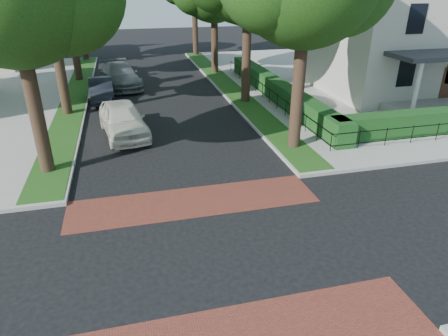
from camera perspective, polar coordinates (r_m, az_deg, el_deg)
The scene contains 11 objects.
ground at distance 12.08m, azimuth -1.60°, elevation -12.30°, with size 120.00×120.00×0.00m, color black.
sidewalk_ne at distance 36.30m, azimuth 23.23°, elevation 11.85°, with size 30.00×30.00×0.15m, color gray.
crosswalk_far at distance 14.69m, azimuth -4.31°, elevation -4.81°, with size 9.00×2.20×0.01m, color maroon.
grass_strip_ne at distance 30.26m, azimuth 0.59°, elevation 11.65°, with size 1.60×29.80×0.02m, color #1F4A15.
grass_strip_nw at distance 29.54m, azimuth -20.45°, elevation 9.73°, with size 1.60×29.80×0.02m, color #1F4A15.
hedge_main_road at distance 27.02m, azimuth 7.64°, elevation 11.03°, with size 1.00×18.00×1.20m, color #163D15.
fence_main_road at distance 26.78m, azimuth 6.00°, elevation 10.65°, with size 0.06×18.00×0.90m, color black, non-canonical shape.
house_victorian at distance 31.93m, azimuth 25.44°, elevation 20.78°, with size 13.00×13.05×12.48m.
parked_car_front at distance 21.21m, azimuth -14.23°, elevation 6.75°, with size 2.03×5.06×1.72m, color silver.
parked_car_middle at distance 28.15m, azimuth -17.14°, elevation 10.66°, with size 1.52×4.35×1.43m, color black.
parked_car_rear at distance 31.38m, azimuth -14.58°, elevation 12.66°, with size 2.38×5.86×1.70m, color slate.
Camera 1 is at (-1.98, -9.34, 7.40)m, focal length 32.00 mm.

